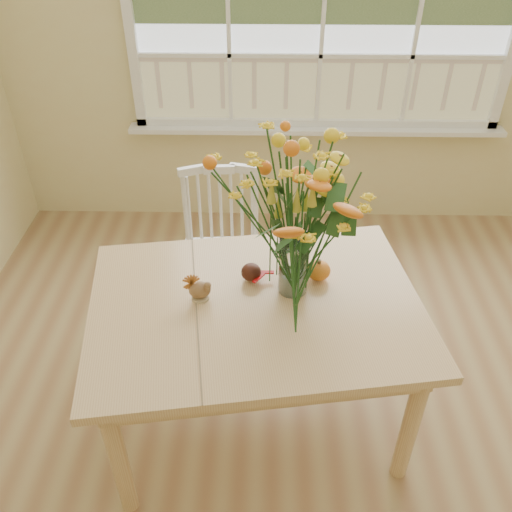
{
  "coord_description": "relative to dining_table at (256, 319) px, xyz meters",
  "views": [
    {
      "loc": [
        -0.32,
        -1.11,
        2.16
      ],
      "look_at": [
        -0.35,
        0.51,
        0.93
      ],
      "focal_mm": 38.0,
      "sensor_mm": 36.0,
      "label": 1
    }
  ],
  "objects": [
    {
      "name": "dark_gourd",
      "position": [
        -0.02,
        0.14,
        0.13
      ],
      "size": [
        0.13,
        0.1,
        0.08
      ],
      "color": "#38160F",
      "rests_on": "dining_table"
    },
    {
      "name": "pumpkin",
      "position": [
        0.26,
        0.16,
        0.13
      ],
      "size": [
        0.1,
        0.1,
        0.08
      ],
      "primitive_type": "ellipsoid",
      "color": "#D15E18",
      "rests_on": "dining_table"
    },
    {
      "name": "wall_back",
      "position": [
        0.35,
        1.76,
        0.74
      ],
      "size": [
        4.0,
        0.02,
        2.7
      ],
      "primitive_type": "cube",
      "color": "beige",
      "rests_on": "floor"
    },
    {
      "name": "flower_vase",
      "position": [
        0.15,
        0.09,
        0.49
      ],
      "size": [
        0.56,
        0.56,
        0.67
      ],
      "color": "white",
      "rests_on": "dining_table"
    },
    {
      "name": "windsor_chair",
      "position": [
        -0.19,
        0.71,
        -0.12
      ],
      "size": [
        0.43,
        0.42,
        0.87
      ],
      "rotation": [
        0.0,
        0.0,
        0.08
      ],
      "color": "white",
      "rests_on": "floor"
    },
    {
      "name": "dining_table",
      "position": [
        0.0,
        0.0,
        0.0
      ],
      "size": [
        1.44,
        1.13,
        0.71
      ],
      "rotation": [
        0.0,
        0.0,
        0.15
      ],
      "color": "tan",
      "rests_on": "floor"
    },
    {
      "name": "turkey_figurine",
      "position": [
        -0.22,
        0.02,
        0.14
      ],
      "size": [
        0.1,
        0.08,
        0.11
      ],
      "rotation": [
        0.0,
        0.0,
        0.2
      ],
      "color": "#CCB78C",
      "rests_on": "dining_table"
    }
  ]
}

